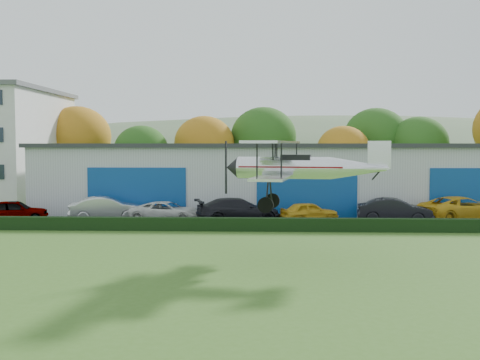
{
  "coord_description": "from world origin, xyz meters",
  "views": [
    {
      "loc": [
        1.88,
        -18.74,
        5.26
      ],
      "look_at": [
        0.75,
        10.65,
        3.44
      ],
      "focal_mm": 43.56,
      "sensor_mm": 36.0,
      "label": 1
    }
  ],
  "objects_px": {
    "hangar": "(301,176)",
    "car_6": "(461,209)",
    "car_2": "(167,212)",
    "biplane": "(298,166)",
    "car_1": "(106,209)",
    "car_3": "(238,210)",
    "car_4": "(309,212)",
    "car_5": "(395,210)",
    "car_0": "(15,211)"
  },
  "relations": [
    {
      "from": "hangar",
      "to": "car_6",
      "type": "height_order",
      "value": "hangar"
    },
    {
      "from": "car_2",
      "to": "biplane",
      "type": "relative_size",
      "value": 0.58
    },
    {
      "from": "car_1",
      "to": "car_3",
      "type": "height_order",
      "value": "same"
    },
    {
      "from": "car_4",
      "to": "car_5",
      "type": "xyz_separation_m",
      "value": [
        5.66,
        -0.15,
        0.14
      ]
    },
    {
      "from": "car_5",
      "to": "car_6",
      "type": "relative_size",
      "value": 0.81
    },
    {
      "from": "car_5",
      "to": "biplane",
      "type": "bearing_deg",
      "value": 158.78
    },
    {
      "from": "car_5",
      "to": "car_4",
      "type": "bearing_deg",
      "value": 96.58
    },
    {
      "from": "car_1",
      "to": "car_4",
      "type": "relative_size",
      "value": 1.27
    },
    {
      "from": "car_4",
      "to": "car_6",
      "type": "distance_m",
      "value": 10.33
    },
    {
      "from": "hangar",
      "to": "car_4",
      "type": "height_order",
      "value": "hangar"
    },
    {
      "from": "hangar",
      "to": "car_6",
      "type": "bearing_deg",
      "value": -34.38
    },
    {
      "from": "car_1",
      "to": "car_2",
      "type": "relative_size",
      "value": 1.02
    },
    {
      "from": "hangar",
      "to": "car_3",
      "type": "height_order",
      "value": "hangar"
    },
    {
      "from": "car_5",
      "to": "car_1",
      "type": "bearing_deg",
      "value": 97.76
    },
    {
      "from": "car_6",
      "to": "biplane",
      "type": "relative_size",
      "value": 0.72
    },
    {
      "from": "car_1",
      "to": "car_4",
      "type": "distance_m",
      "value": 13.75
    },
    {
      "from": "hangar",
      "to": "car_3",
      "type": "distance_m",
      "value": 9.81
    },
    {
      "from": "car_6",
      "to": "biplane",
      "type": "bearing_deg",
      "value": 115.89
    },
    {
      "from": "car_0",
      "to": "car_6",
      "type": "bearing_deg",
      "value": -103.2
    },
    {
      "from": "car_5",
      "to": "biplane",
      "type": "distance_m",
      "value": 15.2
    },
    {
      "from": "car_1",
      "to": "biplane",
      "type": "distance_m",
      "value": 18.14
    },
    {
      "from": "car_3",
      "to": "car_5",
      "type": "distance_m",
      "value": 10.42
    },
    {
      "from": "car_5",
      "to": "car_0",
      "type": "bearing_deg",
      "value": 99.24
    },
    {
      "from": "car_6",
      "to": "biplane",
      "type": "height_order",
      "value": "biplane"
    },
    {
      "from": "car_3",
      "to": "car_4",
      "type": "bearing_deg",
      "value": -97.72
    },
    {
      "from": "car_6",
      "to": "car_2",
      "type": "bearing_deg",
      "value": 69.93
    },
    {
      "from": "hangar",
      "to": "car_2",
      "type": "distance_m",
      "value": 12.69
    },
    {
      "from": "car_2",
      "to": "car_6",
      "type": "bearing_deg",
      "value": -79.33
    },
    {
      "from": "hangar",
      "to": "car_3",
      "type": "xyz_separation_m",
      "value": [
        -4.7,
        -8.42,
        -1.79
      ]
    },
    {
      "from": "biplane",
      "to": "hangar",
      "type": "bearing_deg",
      "value": 95.23
    },
    {
      "from": "car_2",
      "to": "car_6",
      "type": "xyz_separation_m",
      "value": [
        19.85,
        1.11,
        0.16
      ]
    },
    {
      "from": "biplane",
      "to": "car_3",
      "type": "bearing_deg",
      "value": 113.76
    },
    {
      "from": "car_1",
      "to": "biplane",
      "type": "bearing_deg",
      "value": -151.96
    },
    {
      "from": "hangar",
      "to": "car_1",
      "type": "xyz_separation_m",
      "value": [
        -13.7,
        -7.83,
        -1.79
      ]
    },
    {
      "from": "car_3",
      "to": "car_5",
      "type": "xyz_separation_m",
      "value": [
        10.41,
        0.49,
        -0.01
      ]
    },
    {
      "from": "car_5",
      "to": "car_6",
      "type": "bearing_deg",
      "value": -71.64
    },
    {
      "from": "car_3",
      "to": "car_4",
      "type": "relative_size",
      "value": 1.45
    },
    {
      "from": "car_3",
      "to": "biplane",
      "type": "bearing_deg",
      "value": 178.89
    },
    {
      "from": "hangar",
      "to": "car_2",
      "type": "bearing_deg",
      "value": -139.2
    },
    {
      "from": "hangar",
      "to": "car_2",
      "type": "xyz_separation_m",
      "value": [
        -9.5,
        -8.2,
        -1.93
      ]
    },
    {
      "from": "car_4",
      "to": "biplane",
      "type": "bearing_deg",
      "value": 153.14
    },
    {
      "from": "car_3",
      "to": "car_1",
      "type": "bearing_deg",
      "value": 70.79
    },
    {
      "from": "hangar",
      "to": "biplane",
      "type": "xyz_separation_m",
      "value": [
        -1.54,
        -20.84,
        1.64
      ]
    },
    {
      "from": "car_0",
      "to": "hangar",
      "type": "bearing_deg",
      "value": -82.63
    },
    {
      "from": "car_4",
      "to": "car_1",
      "type": "bearing_deg",
      "value": 70.23
    },
    {
      "from": "car_0",
      "to": "biplane",
      "type": "relative_size",
      "value": 0.51
    },
    {
      "from": "car_1",
      "to": "car_6",
      "type": "distance_m",
      "value": 24.07
    },
    {
      "from": "car_4",
      "to": "car_2",
      "type": "bearing_deg",
      "value": 72.53
    },
    {
      "from": "hangar",
      "to": "car_5",
      "type": "xyz_separation_m",
      "value": [
        5.7,
        -7.93,
        -1.8
      ]
    },
    {
      "from": "hangar",
      "to": "car_2",
      "type": "height_order",
      "value": "hangar"
    }
  ]
}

